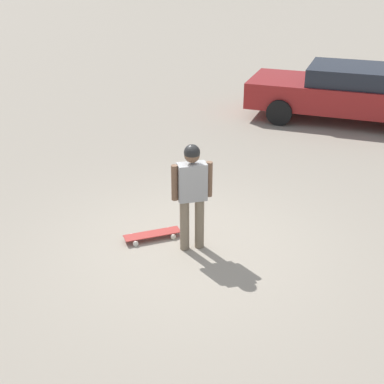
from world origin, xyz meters
name	(u,v)px	position (x,y,z in m)	size (l,w,h in m)	color
ground_plane	(192,248)	(0.00, 0.00, 0.00)	(220.00, 220.00, 0.00)	gray
person	(192,188)	(0.00, 0.00, 0.94)	(0.47, 0.40, 1.57)	#7A6B56
skateboard	(152,234)	(-0.64, -0.02, 0.07)	(0.74, 0.74, 0.09)	#A5332D
car_parked_near	(349,92)	(0.85, 7.09, 0.71)	(4.85, 2.36, 1.33)	maroon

